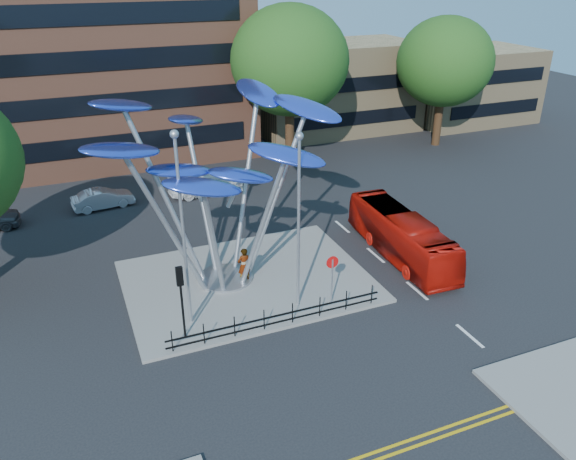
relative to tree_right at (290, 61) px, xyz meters
name	(u,v)px	position (x,y,z in m)	size (l,w,h in m)	color
ground	(315,345)	(-8.00, -22.00, -8.04)	(120.00, 120.00, 0.00)	black
traffic_island	(247,281)	(-9.00, -16.00, -7.96)	(12.00, 9.00, 0.15)	slate
double_yellow_near	(390,447)	(-8.00, -28.00, -8.03)	(40.00, 0.12, 0.01)	gold
double_yellow_far	(395,453)	(-8.00, -28.30, -8.03)	(40.00, 0.12, 0.01)	gold
low_building_near	(335,87)	(8.00, 8.00, -4.04)	(15.00, 8.00, 8.00)	tan
low_building_far	(470,85)	(22.00, 6.00, -4.54)	(12.00, 8.00, 7.00)	tan
tree_right	(290,61)	(0.00, 0.00, 0.00)	(8.80, 8.80, 12.11)	black
tree_far	(445,62)	(14.00, 0.00, -0.93)	(8.00, 8.00, 10.81)	black
leaf_sculpture	(216,151)	(-10.07, -15.32, -1.16)	(12.72, 9.54, 9.51)	#9EA0A5
street_lamp_left	(182,216)	(-12.50, -18.50, -2.68)	(0.36, 0.36, 8.80)	#9EA0A5
street_lamp_right	(299,207)	(-7.50, -19.00, -2.94)	(0.36, 0.36, 8.30)	#9EA0A5
traffic_light_island	(181,287)	(-13.00, -19.50, -5.42)	(0.28, 0.18, 3.42)	black
no_entry_sign_island	(332,272)	(-6.00, -19.48, -6.22)	(0.60, 0.10, 2.45)	#9EA0A5
pedestrian_railing_front	(278,318)	(-9.00, -20.30, -7.48)	(10.00, 0.06, 1.00)	black
red_bus	(401,235)	(-0.30, -16.52, -6.80)	(2.09, 8.91, 2.48)	#B51108
pedestrian	(244,265)	(-9.19, -16.15, -6.95)	(0.69, 0.45, 1.88)	gray
parked_car_mid	(103,199)	(-14.69, -3.36, -7.39)	(1.37, 3.92, 1.29)	#B0B2B9
parked_car_right	(206,183)	(-7.73, -3.42, -7.27)	(2.14, 5.27, 1.53)	white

